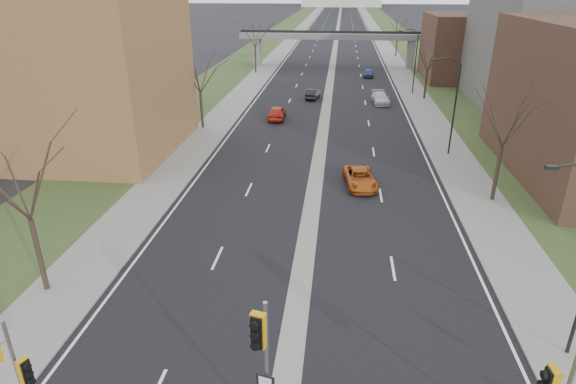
% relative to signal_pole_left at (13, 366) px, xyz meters
% --- Properties ---
extents(road_surface, '(20.00, 600.00, 0.01)m').
position_rel_signal_pole_left_xyz_m(road_surface, '(8.66, 150.20, -3.12)').
color(road_surface, black).
rests_on(road_surface, ground).
extents(median_strip, '(1.20, 600.00, 0.02)m').
position_rel_signal_pole_left_xyz_m(median_strip, '(8.66, 150.20, -3.12)').
color(median_strip, gray).
rests_on(median_strip, ground).
extents(sidewalk_right, '(4.00, 600.00, 0.12)m').
position_rel_signal_pole_left_xyz_m(sidewalk_right, '(20.66, 150.20, -3.06)').
color(sidewalk_right, gray).
rests_on(sidewalk_right, ground).
extents(sidewalk_left, '(4.00, 600.00, 0.12)m').
position_rel_signal_pole_left_xyz_m(sidewalk_left, '(-3.34, 150.20, -3.06)').
color(sidewalk_left, gray).
rests_on(sidewalk_left, ground).
extents(grass_verge_right, '(8.00, 600.00, 0.10)m').
position_rel_signal_pole_left_xyz_m(grass_verge_right, '(26.66, 150.20, -3.07)').
color(grass_verge_right, '#273C1B').
rests_on(grass_verge_right, ground).
extents(grass_verge_left, '(8.00, 600.00, 0.10)m').
position_rel_signal_pole_left_xyz_m(grass_verge_left, '(-9.34, 150.20, -3.07)').
color(grass_verge_left, '#273C1B').
rests_on(grass_verge_left, ground).
extents(apartment_building, '(25.00, 16.00, 22.00)m').
position_rel_signal_pole_left_xyz_m(apartment_building, '(-17.34, 30.20, 7.88)').
color(apartment_building, brown).
rests_on(apartment_building, ground).
extents(commercial_block_mid, '(18.00, 22.00, 15.00)m').
position_rel_signal_pole_left_xyz_m(commercial_block_mid, '(36.66, 52.20, 4.38)').
color(commercial_block_mid, '#5E5C56').
rests_on(commercial_block_mid, ground).
extents(commercial_block_far, '(14.00, 14.00, 10.00)m').
position_rel_signal_pole_left_xyz_m(commercial_block_far, '(30.66, 70.20, 1.88)').
color(commercial_block_far, '#483121').
rests_on(commercial_block_far, ground).
extents(pedestrian_bridge, '(34.00, 3.00, 6.45)m').
position_rel_signal_pole_left_xyz_m(pedestrian_bridge, '(8.66, 80.20, 1.72)').
color(pedestrian_bridge, slate).
rests_on(pedestrian_bridge, ground).
extents(streetlight_mid, '(2.61, 0.20, 8.70)m').
position_rel_signal_pole_left_xyz_m(streetlight_mid, '(19.65, 32.20, 3.83)').
color(streetlight_mid, black).
rests_on(streetlight_mid, sidewalk_right).
extents(streetlight_far, '(2.61, 0.20, 8.70)m').
position_rel_signal_pole_left_xyz_m(streetlight_far, '(19.65, 58.20, 3.83)').
color(streetlight_far, black).
rests_on(streetlight_far, sidewalk_right).
extents(tree_left_a, '(7.20, 7.20, 9.40)m').
position_rel_signal_pole_left_xyz_m(tree_left_a, '(-4.34, 8.20, 3.51)').
color(tree_left_a, '#382B21').
rests_on(tree_left_a, sidewalk_left).
extents(tree_left_b, '(6.75, 6.75, 8.81)m').
position_rel_signal_pole_left_xyz_m(tree_left_b, '(-4.34, 38.20, 3.10)').
color(tree_left_b, '#382B21').
rests_on(tree_left_b, sidewalk_left).
extents(tree_left_c, '(7.65, 7.65, 9.99)m').
position_rel_signal_pole_left_xyz_m(tree_left_c, '(-4.34, 72.20, 3.92)').
color(tree_left_c, '#382B21').
rests_on(tree_left_c, sidewalk_left).
extents(tree_right_a, '(7.20, 7.20, 9.40)m').
position_rel_signal_pole_left_xyz_m(tree_right_a, '(21.66, 22.20, 3.51)').
color(tree_right_a, '#382B21').
rests_on(tree_right_a, sidewalk_right).
extents(tree_right_b, '(6.30, 6.30, 8.22)m').
position_rel_signal_pole_left_xyz_m(tree_right_b, '(21.66, 55.20, 2.70)').
color(tree_right_b, '#382B21').
rests_on(tree_right_b, sidewalk_right).
extents(tree_right_c, '(7.65, 7.65, 9.99)m').
position_rel_signal_pole_left_xyz_m(tree_right_c, '(21.66, 95.20, 3.92)').
color(tree_right_c, '#382B21').
rests_on(tree_right_c, sidewalk_right).
extents(signal_pole_left, '(1.08, 0.80, 4.77)m').
position_rel_signal_pole_left_xyz_m(signal_pole_left, '(0.00, 0.00, 0.00)').
color(signal_pole_left, gray).
rests_on(signal_pole_left, ground).
extents(signal_pole_median, '(0.74, 0.95, 5.65)m').
position_rel_signal_pole_left_xyz_m(signal_pole_median, '(8.21, 0.60, 0.82)').
color(signal_pole_median, gray).
rests_on(signal_pole_median, ground).
extents(signal_pole_right, '(1.11, 1.00, 5.80)m').
position_rel_signal_pole_left_xyz_m(signal_pole_right, '(17.42, 0.51, 0.67)').
color(signal_pole_right, gray).
rests_on(signal_pole_right, ground).
extents(car_left_near, '(1.95, 4.61, 1.56)m').
position_rel_signal_pole_left_xyz_m(car_left_near, '(3.17, 42.84, -2.35)').
color(car_left_near, red).
rests_on(car_left_near, ground).
extents(car_left_far, '(1.93, 4.15, 1.32)m').
position_rel_signal_pole_left_xyz_m(car_left_far, '(6.66, 53.84, -2.46)').
color(car_left_far, black).
rests_on(car_left_far, ground).
extents(car_right_near, '(2.85, 5.06, 1.34)m').
position_rel_signal_pole_left_xyz_m(car_right_near, '(12.14, 23.91, -2.46)').
color(car_right_near, '#A74A11').
rests_on(car_right_near, ground).
extents(car_right_mid, '(2.42, 5.01, 1.41)m').
position_rel_signal_pole_left_xyz_m(car_right_mid, '(15.56, 51.99, -2.42)').
color(car_right_mid, silver).
rests_on(car_right_mid, ground).
extents(car_right_far, '(1.89, 3.91, 1.29)m').
position_rel_signal_pole_left_xyz_m(car_right_far, '(14.88, 70.84, -2.48)').
color(car_right_far, navy).
rests_on(car_right_far, ground).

